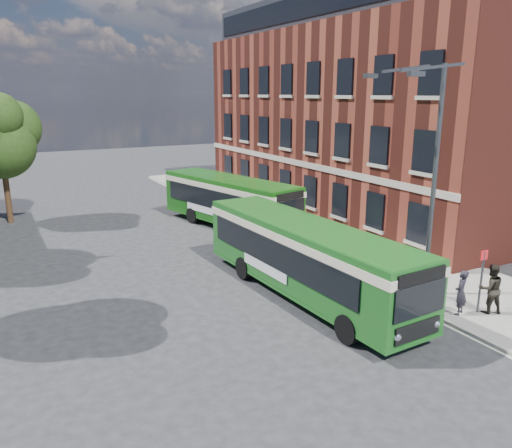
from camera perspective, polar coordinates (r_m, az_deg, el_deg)
ground at (r=19.68m, az=3.63°, el=-9.14°), size 120.00×120.00×0.00m
pavement at (r=29.62m, az=6.99°, el=-0.80°), size 6.00×48.00×0.15m
kerb_line at (r=28.05m, az=1.88°, el=-1.74°), size 0.12×48.00×0.01m
brick_office at (r=36.04m, az=12.94°, el=12.81°), size 12.10×26.00×14.20m
street_lamp at (r=19.84m, az=19.01°, el=4.75°), size 2.96×2.38×9.00m
bus_stop_sign at (r=19.86m, az=24.37°, el=-5.59°), size 0.35×0.08×2.52m
bus_front at (r=19.87m, az=5.69°, el=-3.29°), size 3.11×11.75×3.02m
bus_rear at (r=30.24m, az=-3.04°, el=3.03°), size 4.92×10.55×3.02m
pedestrian_a at (r=19.61m, az=22.37°, el=-7.24°), size 0.72×0.62×1.68m
pedestrian_b at (r=20.15m, az=25.24°, el=-6.69°), size 1.11×1.01×1.86m
tree_right at (r=34.43m, az=-27.12°, el=8.99°), size 4.77×4.53×8.05m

